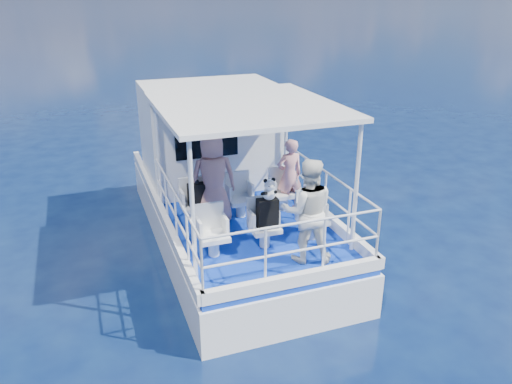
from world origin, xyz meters
TOP-DOWN VIEW (x-y plane):
  - ground at (0.00, 0.00)m, footprint 2000.00×2000.00m
  - hull at (0.00, 1.00)m, footprint 3.00×7.00m
  - deck at (0.00, 1.00)m, footprint 2.90×6.90m
  - cabin at (0.00, 2.30)m, footprint 2.85×2.00m
  - canopy at (0.00, -0.20)m, footprint 3.00×3.20m
  - canopy_posts at (0.00, -0.25)m, footprint 2.77×2.97m
  - railings at (0.00, -0.58)m, footprint 2.84×3.59m
  - seat_port_fwd at (-0.90, 0.20)m, footprint 0.48×0.46m
  - seat_center_fwd at (0.00, 0.20)m, footprint 0.48×0.46m
  - seat_stbd_fwd at (0.90, 0.20)m, footprint 0.48×0.46m
  - seat_port_aft at (-0.90, -1.10)m, footprint 0.48×0.46m
  - seat_center_aft at (0.00, -1.10)m, footprint 0.48×0.46m
  - seat_stbd_aft at (0.90, -1.10)m, footprint 0.48×0.46m
  - passenger_port_fwd at (-0.55, 0.13)m, footprint 0.69×0.51m
  - passenger_stbd_fwd at (1.01, 0.20)m, footprint 0.54×0.36m
  - passenger_stbd_aft at (0.48, -1.74)m, footprint 1.00×0.88m
  - backpack_port at (-0.86, 0.17)m, footprint 0.32×0.18m
  - backpack_center at (0.03, -1.16)m, footprint 0.35×0.19m
  - compact_camera at (-0.87, 0.18)m, footprint 0.11×0.06m
  - panda at (0.04, -1.18)m, footprint 0.24×0.20m

SIDE VIEW (x-z plane):
  - ground at x=0.00m, z-range 0.00..0.00m
  - hull at x=0.00m, z-range -0.80..0.80m
  - deck at x=0.00m, z-range 0.80..0.90m
  - seat_port_fwd at x=-0.90m, z-range 0.90..1.28m
  - seat_center_fwd at x=0.00m, z-range 0.90..1.28m
  - seat_stbd_fwd at x=0.90m, z-range 0.90..1.28m
  - seat_port_aft at x=-0.90m, z-range 0.90..1.28m
  - seat_center_aft at x=0.00m, z-range 0.90..1.28m
  - seat_stbd_aft at x=0.90m, z-range 0.90..1.28m
  - railings at x=0.00m, z-range 0.90..1.90m
  - backpack_port at x=-0.86m, z-range 1.28..1.70m
  - backpack_center at x=0.03m, z-range 1.28..1.80m
  - passenger_stbd_fwd at x=1.01m, z-range 0.90..2.35m
  - compact_camera at x=-0.87m, z-range 1.70..1.76m
  - passenger_stbd_aft at x=0.48m, z-range 0.90..2.62m
  - passenger_port_fwd at x=-0.55m, z-range 0.90..2.66m
  - panda at x=0.04m, z-range 1.80..2.16m
  - cabin at x=0.00m, z-range 0.90..3.10m
  - canopy_posts at x=0.00m, z-range 0.90..3.10m
  - canopy at x=0.00m, z-range 3.10..3.18m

